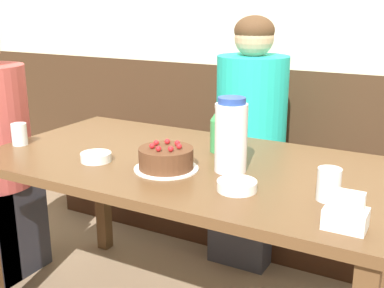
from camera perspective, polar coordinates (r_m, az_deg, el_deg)
The scene contains 12 objects.
back_wall at distance 2.68m, azimuth 10.85°, elevation 15.23°, with size 4.80×0.04×2.50m.
bench_seat at distance 2.69m, azimuth 8.20°, elevation -7.12°, with size 2.51×0.38×0.45m.
dining_table at distance 1.84m, azimuth -0.62°, elevation -4.39°, with size 1.54×0.82×0.72m.
birthday_cake at distance 1.70m, azimuth -3.09°, elevation -1.76°, with size 0.23×0.23×0.10m.
water_pitcher at distance 1.66m, azimuth 4.65°, elevation 1.00°, with size 0.11×0.11×0.26m.
soju_bottle at distance 1.89m, azimuth 3.09°, elevation 1.72°, with size 0.06×0.06×0.19m.
napkin_holder at distance 1.32m, azimuth 17.76°, elevation -8.00°, with size 0.11×0.08×0.11m.
bowl_soup_white at distance 1.83m, azimuth -11.30°, elevation -1.52°, with size 0.11×0.11×0.03m.
bowl_rice_small at distance 1.52m, azimuth 5.35°, elevation -4.93°, with size 0.13×0.13×0.03m.
glass_water_tall at distance 1.49m, azimuth 15.91°, elevation -4.62°, with size 0.07×0.07×0.10m.
glass_tumbler_short at distance 2.12m, azimuth -19.78°, elevation 1.10°, with size 0.06×0.06×0.09m.
person_grey_tee at distance 2.43m, azimuth 6.93°, elevation -0.24°, with size 0.35×0.35×1.24m.
Camera 1 is at (0.85, -1.50, 1.29)m, focal length 45.00 mm.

